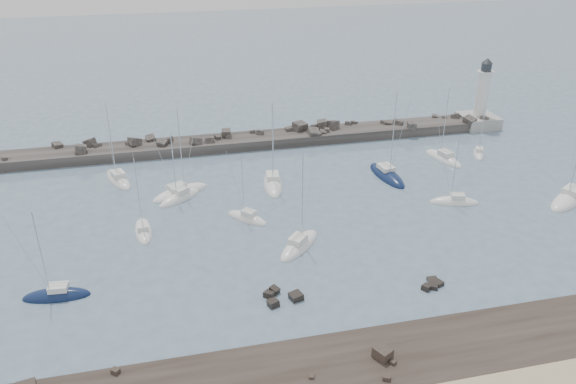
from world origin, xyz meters
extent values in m
plane|color=slate|center=(0.00, 0.00, 0.00)|extent=(400.00, 400.00, 0.00)
cube|color=black|center=(0.00, -22.00, 0.00)|extent=(140.00, 12.00, 0.70)
cube|color=black|center=(3.95, -21.49, 0.51)|extent=(0.79, 0.79, 0.31)
cube|color=black|center=(3.25, -20.52, 0.90)|extent=(2.01, 2.10, 1.11)
cube|color=black|center=(-4.14, -21.46, 0.47)|extent=(0.64, 0.70, 0.23)
cube|color=black|center=(2.58, -23.27, 0.56)|extent=(0.90, 0.85, 0.42)
cube|color=black|center=(-21.96, -16.79, 0.58)|extent=(0.94, 0.92, 0.45)
cube|color=black|center=(-5.39, -9.86, 0.21)|extent=(1.50, 1.44, 1.14)
cube|color=black|center=(-4.78, -7.54, 0.27)|extent=(1.38, 1.46, 1.08)
cube|color=black|center=(-5.45, -8.07, 0.12)|extent=(1.59, 1.73, 1.23)
cube|color=black|center=(-2.59, -9.31, -0.07)|extent=(0.89, 0.96, 0.80)
cube|color=black|center=(-5.46, -9.16, 0.16)|extent=(0.94, 1.04, 0.76)
cube|color=black|center=(-2.63, -9.21, 0.21)|extent=(1.75, 1.69, 1.14)
cube|color=black|center=(13.38, -10.69, 0.19)|extent=(1.55, 1.56, 0.71)
cube|color=black|center=(12.53, -10.86, 0.25)|extent=(1.46, 1.40, 0.80)
cube|color=black|center=(13.11, -10.33, -0.04)|extent=(0.93, 1.02, 0.60)
cube|color=black|center=(13.90, -9.69, -0.08)|extent=(1.41, 1.51, 1.18)
cube|color=black|center=(14.29, -10.32, -0.09)|extent=(1.36, 1.37, 1.17)
cube|color=#322F2D|center=(-7.50, 38.00, 0.20)|extent=(115.00, 6.00, 3.20)
cube|color=#322F2D|center=(27.78, 38.50, 1.86)|extent=(1.19, 1.39, 1.25)
cube|color=#322F2D|center=(14.64, 37.09, 2.02)|extent=(1.09, 0.99, 1.21)
cube|color=#322F2D|center=(-42.08, 36.42, 1.84)|extent=(1.36, 1.50, 1.11)
cube|color=#322F2D|center=(47.22, 37.56, 1.98)|extent=(1.23, 1.19, 1.09)
cube|color=#322F2D|center=(20.00, 40.21, 1.78)|extent=(1.87, 1.90, 1.46)
cube|color=#322F2D|center=(14.59, 39.78, 2.16)|extent=(2.45, 2.53, 2.27)
cube|color=#322F2D|center=(46.99, 36.02, 1.90)|extent=(2.46, 2.17, 1.87)
cube|color=#322F2D|center=(-7.55, 36.84, 1.93)|extent=(1.78, 1.74, 1.73)
cube|color=#322F2D|center=(-28.56, 40.11, 2.26)|extent=(2.46, 2.55, 1.86)
cube|color=#322F2D|center=(-20.76, 38.56, 2.34)|extent=(2.84, 2.83, 2.15)
cube|color=#322F2D|center=(-21.12, 37.94, 1.47)|extent=(1.32, 1.48, 1.15)
cube|color=#322F2D|center=(0.84, 39.77, 1.92)|extent=(1.03, 1.09, 1.01)
cube|color=#322F2D|center=(-17.94, 40.19, 1.80)|extent=(2.00, 2.23, 2.13)
cube|color=#322F2D|center=(-27.39, 39.12, 1.75)|extent=(1.92, 2.05, 1.54)
cube|color=#322F2D|center=(38.64, 40.45, 1.70)|extent=(1.77, 1.79, 1.21)
cube|color=#322F2D|center=(-14.71, 38.42, 1.93)|extent=(1.98, 2.03, 1.85)
cube|color=#322F2D|center=(40.25, 39.60, 1.59)|extent=(1.52, 1.57, 1.20)
cube|color=#322F2D|center=(-5.97, 38.01, 2.05)|extent=(1.47, 1.38, 1.20)
cube|color=#322F2D|center=(-16.02, 37.17, 2.01)|extent=(2.20, 2.37, 1.96)
cube|color=#322F2D|center=(2.10, 38.76, 2.03)|extent=(1.68, 1.54, 1.30)
cube|color=#322F2D|center=(11.87, 36.57, 1.89)|extent=(2.39, 2.82, 2.32)
cube|color=#322F2D|center=(12.53, 36.32, 1.60)|extent=(1.88, 2.11, 1.71)
cube|color=#322F2D|center=(13.74, 36.71, 1.74)|extent=(1.47, 1.45, 1.52)
cube|color=#322F2D|center=(9.18, 39.82, 1.69)|extent=(2.05, 1.90, 1.70)
cube|color=#322F2D|center=(-4.22, 39.85, 1.46)|extent=(1.93, 1.92, 1.28)
cube|color=#322F2D|center=(-10.04, 36.70, 2.25)|extent=(2.44, 2.25, 2.05)
cube|color=#322F2D|center=(35.35, 38.62, 1.37)|extent=(1.22, 1.22, 0.99)
cube|color=#322F2D|center=(7.95, 39.50, 1.91)|extent=(1.62, 1.35, 1.11)
cube|color=#322F2D|center=(9.88, 39.30, 2.32)|extent=(3.39, 3.17, 2.38)
cube|color=#322F2D|center=(13.12, 39.72, 1.99)|extent=(1.68, 1.83, 1.35)
cube|color=#322F2D|center=(-41.17, 36.47, 1.41)|extent=(1.20, 1.39, 0.91)
cube|color=#322F2D|center=(29.62, 38.32, 1.84)|extent=(2.67, 2.47, 1.80)
cube|color=#322F2D|center=(-21.81, 38.76, 1.89)|extent=(1.35, 1.51, 1.14)
cube|color=#322F2D|center=(-34.14, 40.53, 2.02)|extent=(2.27, 2.19, 1.42)
cube|color=#322F2D|center=(27.05, 39.02, 1.77)|extent=(1.88, 1.78, 1.43)
cube|color=#322F2D|center=(31.28, 35.55, 2.14)|extent=(1.92, 2.07, 1.85)
cube|color=#322F2D|center=(-4.26, 38.90, 2.31)|extent=(1.89, 2.03, 1.85)
cube|color=#322F2D|center=(-29.85, 36.90, 2.21)|extent=(2.38, 2.34, 2.43)
cube|color=#322F2D|center=(43.73, 35.79, 2.00)|extent=(2.57, 3.04, 2.50)
cube|color=#322F2D|center=(-3.83, 37.95, 1.90)|extent=(1.31, 1.39, 1.36)
cube|color=#322F2D|center=(21.27, 40.49, 1.70)|extent=(1.60, 1.57, 1.24)
cube|color=#322F2D|center=(16.35, 38.68, 2.33)|extent=(2.59, 2.80, 2.44)
cube|color=#322F2D|center=(42.49, 39.29, 1.97)|extent=(2.43, 2.56, 1.88)
cube|color=#969691|center=(47.00, 38.00, 0.80)|extent=(7.00, 7.00, 3.00)
cylinder|color=white|center=(47.00, 38.00, 6.80)|extent=(2.50, 2.50, 9.00)
cylinder|color=white|center=(47.00, 38.00, 11.23)|extent=(3.20, 3.20, 0.25)
cylinder|color=#2E3337|center=(47.00, 38.00, 12.10)|extent=(2.00, 2.00, 1.60)
cone|color=#2E3337|center=(47.00, 38.00, 13.40)|extent=(2.20, 2.20, 1.00)
ellipsoid|color=white|center=(-23.45, 27.54, 0.05)|extent=(5.77, 9.25, 2.32)
cube|color=silver|center=(-23.29, 27.13, 1.42)|extent=(2.56, 2.96, 0.76)
cylinder|color=silver|center=(-23.71, 28.20, 7.02)|extent=(0.13, 0.13, 11.96)
cylinder|color=silver|center=(-23.07, 26.55, 2.12)|extent=(1.38, 3.34, 0.11)
ellipsoid|color=#0F1E42|center=(-29.06, -2.78, 0.05)|extent=(7.68, 2.96, 2.06)
cube|color=silver|center=(-28.69, -2.81, 1.27)|extent=(2.22, 1.69, 0.70)
cylinder|color=silver|center=(-29.66, -2.72, 5.99)|extent=(0.12, 0.12, 10.14)
cylinder|color=silver|center=(-28.17, -2.85, 1.92)|extent=(3.00, 0.36, 0.10)
ellipsoid|color=white|center=(-19.46, 9.81, 0.05)|extent=(2.77, 7.41, 1.89)
cube|color=silver|center=(-19.44, 9.44, 1.16)|extent=(1.61, 2.14, 0.61)
cylinder|color=silver|center=(-19.50, 10.39, 5.76)|extent=(0.10, 0.10, 9.82)
cylinder|color=silver|center=(-19.40, 8.94, 1.72)|extent=(0.29, 2.91, 0.09)
ellipsoid|color=white|center=(-13.88, 20.42, 0.05)|extent=(9.74, 6.96, 2.34)
cube|color=silver|center=(-14.30, 20.20, 1.41)|extent=(3.23, 2.91, 0.73)
cylinder|color=silver|center=(-13.21, 20.77, 7.42)|extent=(0.12, 0.12, 12.76)
cylinder|color=silver|center=(-14.88, 19.90, 2.08)|extent=(3.40, 1.84, 0.10)
ellipsoid|color=white|center=(-5.08, 10.14, 0.05)|extent=(6.17, 6.31, 1.92)
cube|color=silver|center=(-4.85, 9.89, 1.20)|extent=(2.28, 2.30, 0.67)
cylinder|color=silver|center=(-5.45, 10.53, 5.41)|extent=(0.12, 0.12, 9.09)
cylinder|color=silver|center=(-4.52, 9.55, 1.82)|extent=(1.93, 2.01, 0.10)
ellipsoid|color=white|center=(0.74, 20.23, 0.05)|extent=(4.25, 9.88, 2.42)
cube|color=silver|center=(0.81, 20.71, 1.46)|extent=(2.28, 2.92, 0.76)
cylinder|color=silver|center=(0.64, 19.47, 7.53)|extent=(0.13, 0.13, 12.92)
cylinder|color=silver|center=(0.90, 21.37, 2.17)|extent=(0.63, 3.81, 0.11)
ellipsoid|color=white|center=(0.41, 1.44, 0.05)|extent=(7.88, 8.20, 2.25)
cube|color=silver|center=(0.11, 1.12, 1.37)|extent=(2.94, 2.97, 0.73)
cylinder|color=silver|center=(0.88, 1.95, 6.87)|extent=(0.13, 0.13, 11.72)
cylinder|color=silver|center=(-0.30, 0.67, 2.05)|extent=(2.44, 2.62, 0.10)
ellipsoid|color=#0F1E42|center=(19.76, 19.21, 0.05)|extent=(4.43, 10.49, 2.42)
cube|color=silver|center=(19.70, 19.72, 1.44)|extent=(2.40, 3.09, 0.73)
cylinder|color=silver|center=(19.87, 18.41, 7.94)|extent=(0.12, 0.12, 13.72)
cylinder|color=silver|center=(19.61, 20.42, 2.12)|extent=(0.62, 4.05, 0.10)
ellipsoid|color=white|center=(26.05, 8.09, 0.05)|extent=(7.62, 4.28, 1.96)
cube|color=silver|center=(26.39, 7.98, 1.21)|extent=(2.38, 2.00, 0.66)
cylinder|color=silver|center=(25.49, 8.26, 5.80)|extent=(0.11, 0.11, 9.82)
cylinder|color=silver|center=(26.88, 7.84, 1.83)|extent=(2.81, 0.94, 0.09)
ellipsoid|color=white|center=(32.13, 23.64, 0.05)|extent=(4.89, 9.11, 2.30)
cube|color=silver|center=(32.25, 23.22, 1.40)|extent=(2.33, 2.81, 0.75)
cylinder|color=silver|center=(31.95, 24.32, 6.90)|extent=(0.13, 0.13, 11.75)
cylinder|color=silver|center=(32.41, 22.64, 2.10)|extent=(1.02, 3.39, 0.11)
ellipsoid|color=white|center=(43.49, 4.97, 0.05)|extent=(11.10, 8.53, 2.64)
cube|color=silver|center=(43.96, 5.25, 1.57)|extent=(3.75, 3.46, 0.80)
cylinder|color=silver|center=(44.62, 5.65, 2.32)|extent=(3.80, 2.35, 0.11)
ellipsoid|color=white|center=(39.43, 24.31, 0.05)|extent=(4.32, 6.22, 1.76)
cube|color=silver|center=(39.29, 24.04, 1.11)|extent=(1.83, 2.05, 0.63)
cylinder|color=silver|center=(39.64, 24.74, 4.86)|extent=(0.11, 0.11, 8.12)
cylinder|color=silver|center=(39.11, 23.66, 1.70)|extent=(1.14, 2.20, 0.09)
ellipsoid|color=white|center=(-14.02, 18.63, 0.05)|extent=(7.33, 6.31, 2.17)
cube|color=silver|center=(-13.72, 18.85, 1.36)|extent=(2.56, 2.45, 0.77)
cylinder|color=silver|center=(-14.49, 18.27, 5.99)|extent=(0.13, 0.13, 10.04)
cylinder|color=silver|center=(-13.30, 19.17, 2.08)|extent=(2.44, 1.87, 0.11)
camera|label=1|loc=(-15.04, -58.99, 39.17)|focal=35.00mm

